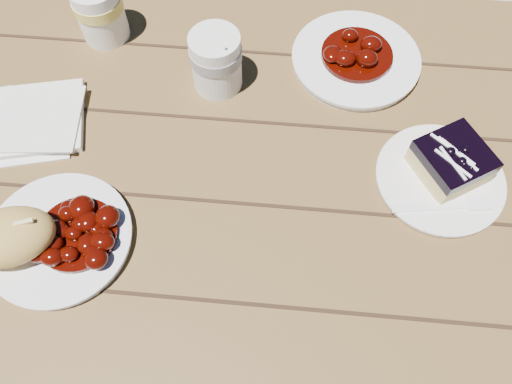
# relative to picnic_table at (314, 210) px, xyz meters

# --- Properties ---
(ground) EXTENTS (60.00, 60.00, 0.00)m
(ground) POSITION_rel_picnic_table_xyz_m (0.00, 0.00, -0.59)
(ground) COLOR #9D988E
(ground) RESTS_ON ground
(picnic_table) EXTENTS (2.00, 1.55, 0.75)m
(picnic_table) POSITION_rel_picnic_table_xyz_m (0.00, 0.00, 0.00)
(picnic_table) COLOR brown
(picnic_table) RESTS_ON ground
(main_plate) EXTENTS (0.22, 0.22, 0.02)m
(main_plate) POSITION_rel_picnic_table_xyz_m (-0.40, -0.17, 0.17)
(main_plate) COLOR white
(main_plate) RESTS_ON picnic_table
(goulash_stew) EXTENTS (0.12, 0.12, 0.04)m
(goulash_stew) POSITION_rel_picnic_table_xyz_m (-0.37, -0.16, 0.20)
(goulash_stew) COLOR #3A0602
(goulash_stew) RESTS_ON main_plate
(bread_roll) EXTENTS (0.16, 0.13, 0.07)m
(bread_roll) POSITION_rel_picnic_table_xyz_m (-0.45, -0.19, 0.21)
(bread_roll) COLOR tan
(bread_roll) RESTS_ON main_plate
(dessert_plate) EXTENTS (0.20, 0.20, 0.01)m
(dessert_plate) POSITION_rel_picnic_table_xyz_m (0.19, -0.01, 0.17)
(dessert_plate) COLOR white
(dessert_plate) RESTS_ON picnic_table
(blueberry_cake) EXTENTS (0.14, 0.14, 0.06)m
(blueberry_cake) POSITION_rel_picnic_table_xyz_m (0.20, 0.01, 0.20)
(blueberry_cake) COLOR #DFCC7A
(blueberry_cake) RESTS_ON dessert_plate
(fork_dessert) EXTENTS (0.16, 0.05, 0.00)m
(fork_dessert) POSITION_rel_picnic_table_xyz_m (0.17, -0.06, 0.17)
(fork_dessert) COLOR white
(fork_dessert) RESTS_ON dessert_plate
(coffee_cup) EXTENTS (0.09, 0.09, 0.11)m
(coffee_cup) POSITION_rel_picnic_table_xyz_m (-0.20, 0.16, 0.22)
(coffee_cup) COLOR white
(coffee_cup) RESTS_ON picnic_table
(napkin_stack) EXTENTS (0.18, 0.18, 0.01)m
(napkin_stack) POSITION_rel_picnic_table_xyz_m (-0.49, 0.05, 0.17)
(napkin_stack) COLOR white
(napkin_stack) RESTS_ON picnic_table
(fork_table) EXTENTS (0.16, 0.06, 0.00)m
(fork_table) POSITION_rel_picnic_table_xyz_m (-0.48, -0.03, 0.16)
(fork_table) COLOR white
(fork_table) RESTS_ON picnic_table
(second_plate) EXTENTS (0.23, 0.23, 0.02)m
(second_plate) POSITION_rel_picnic_table_xyz_m (0.05, 0.23, 0.17)
(second_plate) COLOR white
(second_plate) RESTS_ON picnic_table
(second_stew) EXTENTS (0.13, 0.13, 0.04)m
(second_stew) POSITION_rel_picnic_table_xyz_m (0.05, 0.23, 0.20)
(second_stew) COLOR #3A0602
(second_stew) RESTS_ON second_plate
(second_cup) EXTENTS (0.09, 0.09, 0.11)m
(second_cup) POSITION_rel_picnic_table_xyz_m (-0.42, 0.26, 0.22)
(second_cup) COLOR white
(second_cup) RESTS_ON picnic_table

